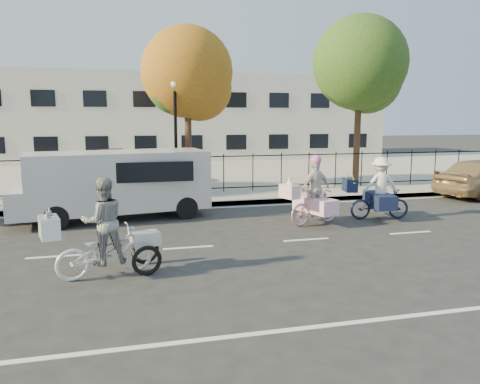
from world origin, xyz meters
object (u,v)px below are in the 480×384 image
object	(u,v)px
unicorn_bike	(314,199)
lot_car_b	(90,174)
bull_bike	(379,194)
zebra_trike	(105,239)
white_van	(115,182)
lot_car_c	(147,170)
lamppost	(175,116)

from	to	relation	value
unicorn_bike	lot_car_b	world-z (taller)	unicorn_bike
bull_bike	zebra_trike	bearing A→B (deg)	121.72
bull_bike	white_van	world-z (taller)	white_van
unicorn_bike	lot_car_b	bearing A→B (deg)	21.48
lot_car_b	lot_car_c	bearing A→B (deg)	6.38
zebra_trike	bull_bike	bearing A→B (deg)	-80.94
white_van	zebra_trike	bearing A→B (deg)	-100.14
lamppost	bull_bike	world-z (taller)	lamppost
unicorn_bike	white_van	distance (m)	6.00
unicorn_bike	lot_car_c	world-z (taller)	unicorn_bike
bull_bike	lot_car_c	size ratio (longest dim) A/B	0.55
unicorn_bike	lot_car_c	bearing A→B (deg)	8.54
zebra_trike	unicorn_bike	bearing A→B (deg)	-75.20
bull_bike	lot_car_c	world-z (taller)	bull_bike
lamppost	bull_bike	bearing A→B (deg)	-41.96
lamppost	lot_car_b	xyz separation A→B (m)	(-3.29, 2.73, -2.38)
bull_bike	white_van	size ratio (longest dim) A/B	0.35
white_van	lot_car_c	size ratio (longest dim) A/B	1.60
lot_car_c	unicorn_bike	bearing A→B (deg)	-50.89
unicorn_bike	lot_car_b	xyz separation A→B (m)	(-6.65, 7.97, -0.01)
lamppost	white_van	world-z (taller)	lamppost
lamppost	zebra_trike	size ratio (longest dim) A/B	1.90
white_van	lot_car_c	distance (m)	6.39
lamppost	lot_car_b	bearing A→B (deg)	140.32
unicorn_bike	bull_bike	world-z (taller)	unicorn_bike
white_van	lot_car_c	xyz separation A→B (m)	(1.24, 6.26, -0.36)
bull_bike	white_van	xyz separation A→B (m)	(-7.76, 2.00, 0.38)
unicorn_bike	white_van	size ratio (longest dim) A/B	0.34
white_van	bull_bike	bearing A→B (deg)	-23.13
white_van	lot_car_b	bearing A→B (deg)	92.23
lamppost	lot_car_c	world-z (taller)	lamppost
unicorn_bike	bull_bike	xyz separation A→B (m)	(2.20, 0.24, 0.01)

